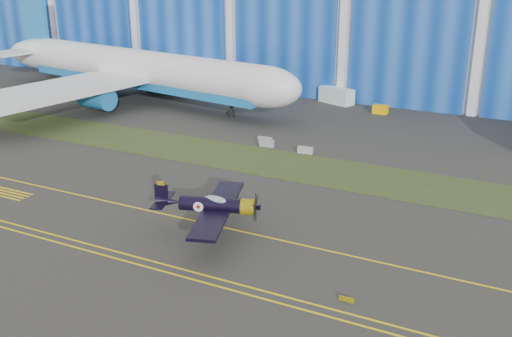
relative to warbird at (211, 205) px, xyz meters
The scene contains 16 objects.
ground 10.47m from the warbird, 136.41° to the left, with size 260.00×260.00×0.00m, color #34322E.
grass_median 22.33m from the warbird, 109.14° to the left, with size 260.00×10.00×0.02m, color #475128.
hangar 79.92m from the warbird, 95.27° to the left, with size 220.00×45.70×30.00m.
taxiway_centreline 8.09m from the warbird, 165.28° to the left, with size 200.00×0.20×0.02m, color yellow.
edge_line_near 10.93m from the warbird, 133.68° to the right, with size 80.00×0.20×0.02m, color yellow.
edge_line_far 10.26m from the warbird, 137.72° to the right, with size 80.00×0.20×0.02m, color yellow.
hold_short_ladder 25.46m from the warbird, behind, with size 6.00×2.40×0.02m, color yellow, non-canonical shape.
guard_board_right 15.86m from the warbird, 19.06° to the right, with size 1.20×0.15×0.35m, color yellow.
warbird is the anchor object (origin of this frame).
jetliner 57.33m from the warbird, 133.43° to the left, with size 81.22×72.08×25.27m.
shipping_container 55.13m from the warbird, 97.79° to the left, with size 6.21×2.48×2.69m, color white.
tug 51.07m from the warbird, 88.46° to the left, with size 2.35×1.47×1.37m, color #FFB800.
cart 82.92m from the warbird, 142.38° to the left, with size 2.14×1.28×1.28m, color white.
barrier_a 29.02m from the warbird, 106.32° to the left, with size 2.00×0.60×0.90m, color gray.
barrier_b 27.70m from the warbird, 105.31° to the left, with size 2.00×0.60×0.90m, color gray.
barrier_c 26.36m from the warbird, 93.35° to the left, with size 2.00×0.60×0.90m, color #9A9299.
Camera 1 is at (33.46, -49.53, 24.38)m, focal length 42.00 mm.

